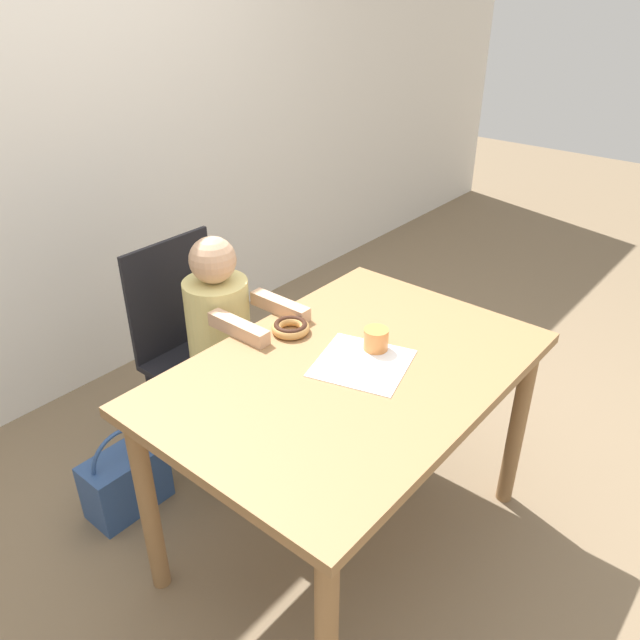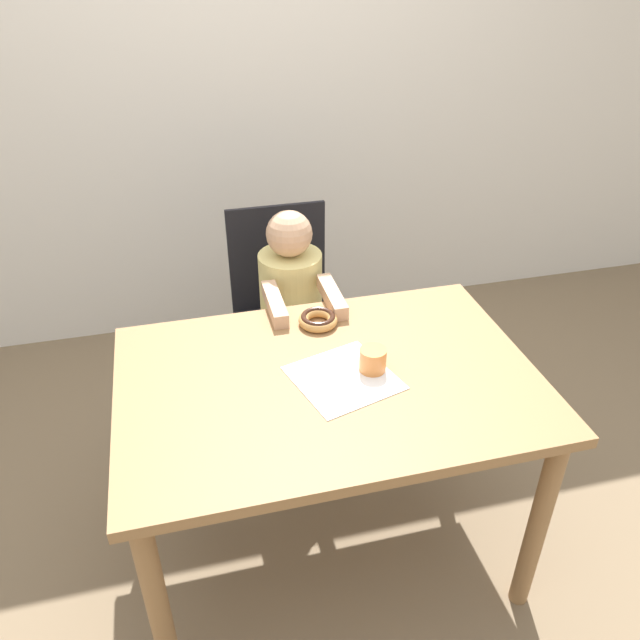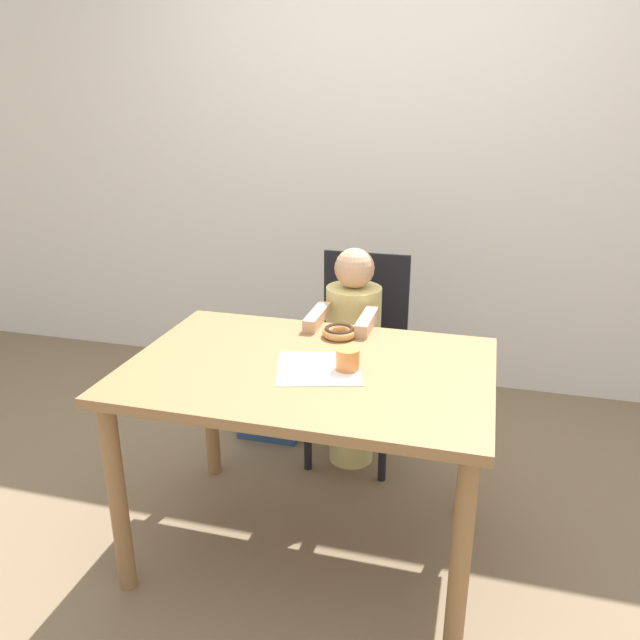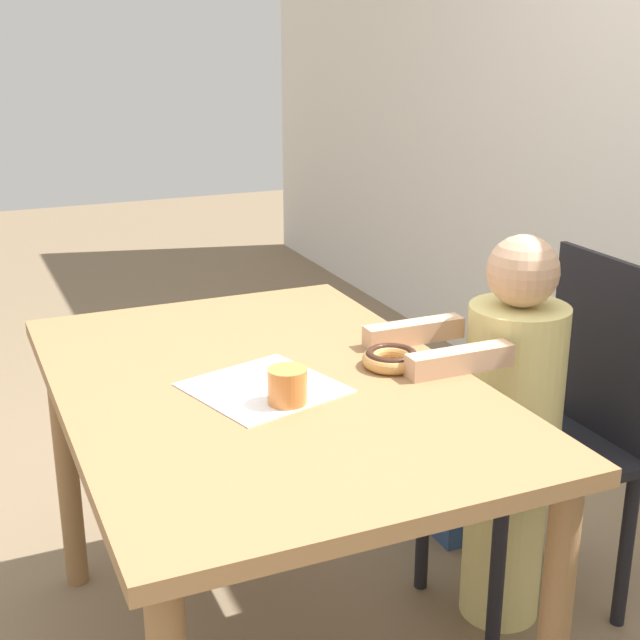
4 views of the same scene
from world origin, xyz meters
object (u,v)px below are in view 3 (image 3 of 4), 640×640
chair (359,354)px  child_figure (352,359)px  handbag (270,411)px  donut (339,332)px  cup (347,360)px

chair → child_figure: 0.14m
child_figure → handbag: child_figure is taller
chair → donut: chair is taller
donut → cup: bearing=-71.5°
chair → handbag: size_ratio=2.52×
child_figure → donut: child_figure is taller
cup → child_figure: bearing=100.4°
child_figure → cup: 0.70m
child_figure → handbag: size_ratio=2.75×
donut → handbag: bearing=135.0°
handbag → child_figure: bearing=-14.2°
handbag → donut: bearing=-45.0°
child_figure → cup: child_figure is taller
child_figure → donut: bearing=-86.7°
handbag → cup: cup is taller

